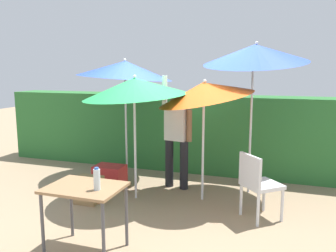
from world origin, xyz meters
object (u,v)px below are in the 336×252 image
(umbrella_rainbow, at_px, (255,54))
(cooler_box, at_px, (110,176))
(umbrella_orange, at_px, (204,91))
(folding_table, at_px, (85,194))
(umbrella_yellow, at_px, (134,87))
(bottle_water, at_px, (97,179))
(umbrella_navy, at_px, (125,70))
(person_vendor, at_px, (177,133))
(crate_cardboard, at_px, (88,190))
(chair_plastic, at_px, (258,182))

(umbrella_rainbow, bearing_deg, cooler_box, -168.26)
(umbrella_orange, xyz_separation_m, cooler_box, (-1.65, 0.11, -1.49))
(folding_table, bearing_deg, umbrella_rainbow, 58.61)
(umbrella_yellow, xyz_separation_m, cooler_box, (-0.65, 0.36, -1.53))
(umbrella_orange, distance_m, bottle_water, 2.21)
(umbrella_rainbow, xyz_separation_m, umbrella_yellow, (-1.65, -0.84, -0.50))
(umbrella_rainbow, relative_size, umbrella_yellow, 1.28)
(cooler_box, bearing_deg, bottle_water, -64.65)
(umbrella_navy, xyz_separation_m, person_vendor, (1.11, -0.40, -1.04))
(person_vendor, distance_m, bottle_water, 2.37)
(folding_table, distance_m, bottle_water, 0.28)
(crate_cardboard, bearing_deg, folding_table, -58.87)
(umbrella_rainbow, distance_m, person_vendor, 1.76)
(umbrella_navy, xyz_separation_m, chair_plastic, (2.50, -1.25, -1.47))
(umbrella_rainbow, xyz_separation_m, umbrella_navy, (-2.31, 0.24, -0.24))
(umbrella_navy, bearing_deg, umbrella_rainbow, -5.88)
(umbrella_yellow, distance_m, folding_table, 1.95)
(umbrella_navy, bearing_deg, person_vendor, -19.72)
(chair_plastic, bearing_deg, cooler_box, 167.74)
(umbrella_orange, xyz_separation_m, umbrella_yellow, (-1.00, -0.25, 0.05))
(umbrella_rainbow, relative_size, person_vendor, 1.33)
(umbrella_orange, height_order, crate_cardboard, umbrella_orange)
(umbrella_navy, xyz_separation_m, folding_table, (0.80, -2.71, -1.32))
(umbrella_rainbow, distance_m, bottle_water, 3.16)
(umbrella_orange, relative_size, folding_table, 2.47)
(bottle_water, bearing_deg, umbrella_yellow, 100.78)
(chair_plastic, xyz_separation_m, cooler_box, (-2.48, 0.54, -0.33))
(bottle_water, bearing_deg, folding_table, 164.26)
(umbrella_rainbow, bearing_deg, chair_plastic, -79.70)
(bottle_water, bearing_deg, umbrella_orange, 70.82)
(umbrella_yellow, distance_m, crate_cardboard, 1.69)
(person_vendor, bearing_deg, crate_cardboard, -135.75)
(umbrella_yellow, relative_size, folding_table, 2.43)
(umbrella_rainbow, height_order, person_vendor, umbrella_rainbow)
(bottle_water, bearing_deg, person_vendor, 87.01)
(chair_plastic, bearing_deg, umbrella_rainbow, 100.30)
(umbrella_yellow, xyz_separation_m, crate_cardboard, (-0.63, -0.37, -1.53))
(person_vendor, bearing_deg, umbrella_orange, -37.50)
(bottle_water, bearing_deg, crate_cardboard, 125.76)
(umbrella_navy, bearing_deg, chair_plastic, -26.65)
(crate_cardboard, bearing_deg, chair_plastic, 4.43)
(chair_plastic, bearing_deg, person_vendor, 148.32)
(crate_cardboard, bearing_deg, umbrella_yellow, 30.34)
(umbrella_rainbow, height_order, umbrella_yellow, umbrella_rainbow)
(person_vendor, distance_m, chair_plastic, 1.68)
(person_vendor, bearing_deg, bottle_water, -92.99)
(chair_plastic, height_order, bottle_water, bottle_water)
(umbrella_rainbow, relative_size, umbrella_orange, 1.26)
(chair_plastic, distance_m, cooler_box, 2.56)
(umbrella_rainbow, height_order, crate_cardboard, umbrella_rainbow)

